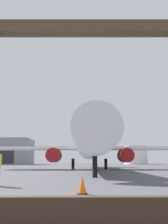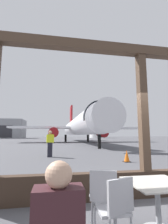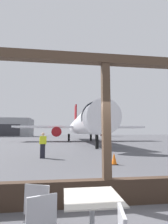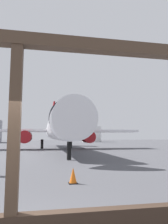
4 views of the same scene
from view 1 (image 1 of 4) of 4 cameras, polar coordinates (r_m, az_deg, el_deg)
The scene contains 4 objects.
ground_plane at distance 44.27m, azimuth -2.52°, elevation -12.97°, with size 220.00×220.00×0.00m, color #4C4C51.
airplane at distance 32.99m, azimuth 1.23°, elevation -7.92°, with size 26.88×37.11×9.94m.
traffic_cone at distance 9.17m, azimuth -0.57°, elevation -16.91°, with size 0.36×0.36×0.64m.
fuel_storage_tank at distance 86.31m, azimuth 11.93°, elevation -9.91°, with size 7.82×7.82×6.29m, color white.
Camera 1 is at (1.77, -4.22, 1.17)m, focal length 38.80 mm.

